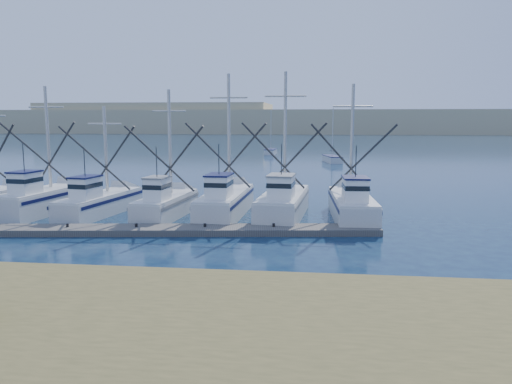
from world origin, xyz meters
The scene contains 6 objects.
ground centered at (0.00, 0.00, 0.00)m, with size 500.00×500.00×0.00m, color #0D1D3A.
floating_dock centered at (-9.73, 6.71, 0.19)m, with size 28.32×1.89×0.38m, color #5A5650.
dune_ridge centered at (0.00, 210.00, 5.00)m, with size 360.00×60.00×10.00m, color tan.
trawler_fleet centered at (-8.69, 11.76, 0.98)m, with size 28.43×9.21×9.76m.
sailboat_near centered at (3.26, 55.33, 0.50)m, with size 2.96×5.83×8.10m.
sailboat_far centered at (-7.38, 70.73, 0.50)m, with size 2.05×5.01×8.10m.
Camera 1 is at (0.46, -20.68, 6.66)m, focal length 35.00 mm.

